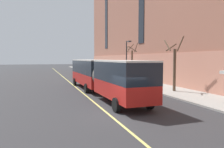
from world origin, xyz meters
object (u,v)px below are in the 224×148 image
object	(u,v)px
city_bus	(101,74)
fire_hydrant	(125,80)
parked_car_black_2	(118,79)
street_tree_far_uptown	(174,65)
parked_car_red_3	(99,74)
street_tree_far_downtown	(132,62)
street_lamp	(127,57)
parked_car_silver_0	(136,83)

from	to	relation	value
city_bus	fire_hydrant	xyz separation A→B (m)	(6.13, 8.49, -1.55)
parked_car_black_2	street_tree_far_uptown	size ratio (longest dim) A/B	0.80
parked_car_red_3	street_tree_far_uptown	bearing A→B (deg)	-79.91
street_tree_far_downtown	street_lamp	xyz separation A→B (m)	(-1.58, -1.84, 0.81)
street_tree_far_uptown	street_lamp	xyz separation A→B (m)	(-1.56, 9.66, 1.00)
parked_car_red_3	street_tree_far_downtown	distance (m)	8.72
parked_car_silver_0	street_lamp	xyz separation A→B (m)	(1.73, 6.95, 3.16)
street_tree_far_downtown	city_bus	bearing A→B (deg)	-128.03
street_tree_far_uptown	fire_hydrant	size ratio (longest dim) A/B	8.16
street_tree_far_uptown	street_tree_far_downtown	size ratio (longest dim) A/B	0.99
street_lamp	fire_hydrant	bearing A→B (deg)	105.95
parked_car_red_3	street_tree_far_downtown	bearing A→B (deg)	-65.94
parked_car_red_3	street_lamp	bearing A→B (deg)	-78.99
fire_hydrant	street_lamp	bearing A→B (deg)	-74.05
street_tree_far_downtown	street_lamp	bearing A→B (deg)	-130.59
parked_car_silver_0	street_tree_far_downtown	xyz separation A→B (m)	(3.30, 8.79, 2.35)
parked_car_red_3	fire_hydrant	world-z (taller)	parked_car_red_3
street_tree_far_downtown	fire_hydrant	xyz separation A→B (m)	(-1.68, -1.49, -2.64)
parked_car_silver_0	fire_hydrant	world-z (taller)	parked_car_silver_0
parked_car_black_2	street_tree_far_downtown	xyz separation A→B (m)	(3.28, 2.71, 2.35)
street_tree_far_uptown	street_lamp	distance (m)	9.84
city_bus	parked_car_red_3	distance (m)	18.23
parked_car_silver_0	street_lamp	distance (m)	7.83
parked_car_black_2	fire_hydrant	world-z (taller)	parked_car_black_2
street_tree_far_uptown	parked_car_red_3	bearing A→B (deg)	100.09
parked_car_red_3	fire_hydrant	bearing A→B (deg)	-79.19
street_tree_far_downtown	fire_hydrant	bearing A→B (deg)	-138.37
parked_car_black_2	fire_hydrant	distance (m)	2.03
parked_car_red_3	street_lamp	xyz separation A→B (m)	(1.85, -9.51, 3.16)
city_bus	parked_car_black_2	world-z (taller)	city_bus
city_bus	parked_car_black_2	size ratio (longest dim) A/B	4.08
street_tree_far_downtown	street_lamp	distance (m)	2.55
parked_car_silver_0	parked_car_red_3	world-z (taller)	same
parked_car_silver_0	fire_hydrant	xyz separation A→B (m)	(1.63, 7.30, -0.29)
parked_car_red_3	street_tree_far_downtown	size ratio (longest dim) A/B	0.81
parked_car_black_2	parked_car_red_3	bearing A→B (deg)	90.82
city_bus	street_tree_far_downtown	distance (m)	12.72
street_lamp	city_bus	bearing A→B (deg)	-127.42
street_tree_far_downtown	fire_hydrant	world-z (taller)	street_tree_far_downtown
parked_car_silver_0	street_lamp	bearing A→B (deg)	76.03
city_bus	street_tree_far_downtown	size ratio (longest dim) A/B	3.24
parked_car_red_3	parked_car_black_2	bearing A→B (deg)	-89.18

